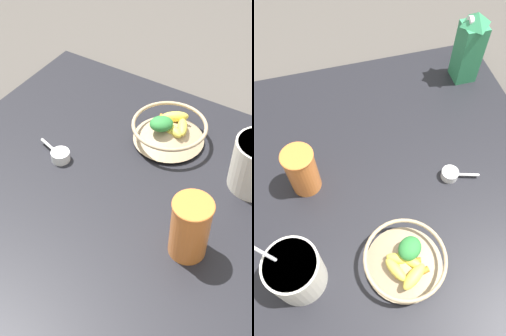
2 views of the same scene
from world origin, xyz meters
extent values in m
plane|color=#4C4742|center=(0.00, 0.00, 0.00)|extent=(6.00, 6.00, 0.00)
cube|color=black|center=(0.00, 0.00, 0.02)|extent=(0.98, 0.98, 0.04)
cylinder|color=tan|center=(0.27, -0.02, 0.04)|extent=(0.11, 0.11, 0.01)
cone|color=tan|center=(0.27, -0.02, 0.07)|extent=(0.19, 0.19, 0.05)
torus|color=tan|center=(0.27, -0.02, 0.09)|extent=(0.20, 0.20, 0.01)
ellipsoid|color=#EFD64C|center=(0.31, -0.02, 0.09)|extent=(0.07, 0.08, 0.03)
ellipsoid|color=#EFD64C|center=(0.27, -0.01, 0.08)|extent=(0.07, 0.06, 0.02)
ellipsoid|color=#EFD64C|center=(0.29, -0.05, 0.08)|extent=(0.07, 0.05, 0.03)
ellipsoid|color=#EFD64C|center=(0.26, -0.04, 0.08)|extent=(0.05, 0.06, 0.02)
cylinder|color=orange|center=(0.31, 0.00, 0.08)|extent=(0.02, 0.05, 0.01)
cylinder|color=orange|center=(0.27, -0.01, 0.08)|extent=(0.02, 0.05, 0.01)
cylinder|color=orange|center=(0.28, -0.05, 0.08)|extent=(0.05, 0.02, 0.01)
sphere|color=red|center=(0.31, -0.01, 0.08)|extent=(0.02, 0.02, 0.02)
sphere|color=red|center=(0.27, -0.02, 0.08)|extent=(0.01, 0.01, 0.01)
sphere|color=red|center=(0.26, -0.02, 0.08)|extent=(0.01, 0.01, 0.01)
ellipsoid|color=#2D7F38|center=(0.25, -0.01, 0.10)|extent=(0.08, 0.08, 0.03)
cube|color=#338C59|center=(-0.32, 0.38, 0.14)|extent=(0.08, 0.08, 0.21)
pyramid|color=#338C59|center=(-0.32, 0.38, 0.26)|extent=(0.08, 0.08, 0.04)
cylinder|color=white|center=(-0.32, 0.36, 0.26)|extent=(0.03, 0.01, 0.03)
cylinder|color=silver|center=(0.24, -0.28, 0.10)|extent=(0.13, 0.13, 0.14)
cylinder|color=white|center=(0.24, -0.28, 0.16)|extent=(0.12, 0.12, 0.02)
cylinder|color=silver|center=(0.21, -0.32, 0.20)|extent=(0.06, 0.09, 0.18)
cylinder|color=orange|center=(-0.03, -0.22, 0.11)|extent=(0.08, 0.08, 0.15)
torus|color=orange|center=(-0.03, -0.22, 0.18)|extent=(0.09, 0.09, 0.01)
cylinder|color=white|center=(0.06, 0.18, 0.05)|extent=(0.05, 0.05, 0.03)
cylinder|color=white|center=(0.07, 0.23, 0.05)|extent=(0.03, 0.06, 0.01)
camera|label=1|loc=(-0.60, -0.42, 0.89)|focal=50.00mm
camera|label=2|loc=(0.47, -0.14, 0.87)|focal=35.00mm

